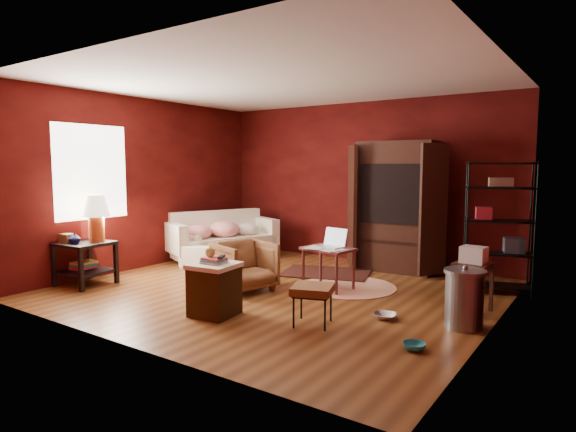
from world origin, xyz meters
The scene contains 18 objects.
room centered at (-0.04, -0.01, 1.40)m, with size 5.54×5.04×2.84m.
sofa centered at (-2.11, 1.10, 0.36)m, with size 1.87×0.55×0.73m, color white.
armchair centered at (-0.39, -0.28, 0.37)m, with size 0.71×0.67×0.73m, color black.
pet_bowl_steel centered at (1.70, -0.37, 0.13)m, with size 0.25×0.06×0.25m, color silver.
pet_bowl_turquoise centered at (2.28, -1.07, 0.11)m, with size 0.21×0.07×0.21m, color teal.
vase centered at (-2.41, -1.51, 0.69)m, with size 0.15×0.16×0.15m, color #0B0D3A.
mug centered at (-0.02, -1.33, 0.72)m, with size 0.12×0.09×0.12m, color #D5CC68.
side_table centered at (-2.38, -1.28, 0.77)m, with size 0.70×0.70×1.29m.
sofa_cushions centered at (-2.09, 1.13, 0.39)m, with size 1.43×2.05×0.80m.
hamper centered at (0.04, -1.34, 0.31)m, with size 0.54×0.54×0.69m.
footstool centered at (1.13, -0.99, 0.37)m, with size 0.53×0.53×0.43m.
rug_round centered at (0.71, 0.66, 0.01)m, with size 1.39×1.39×0.01m.
rug_oriental centered at (0.04, 1.21, 0.02)m, with size 1.54×1.25×0.01m.
laptop_desk centered at (0.52, 0.43, 0.51)m, with size 0.74×0.60×0.83m.
tv_armoire centered at (0.83, 2.08, 1.08)m, with size 1.64×0.91×2.08m.
wire_shelving centered at (2.49, 1.53, 0.96)m, with size 0.92×0.61×1.74m.
small_stand centered at (2.42, 0.46, 0.57)m, with size 0.42×0.42×0.77m.
trash_can centered at (2.49, -0.18, 0.31)m, with size 0.48×0.48×0.67m.
Camera 1 is at (3.75, -5.26, 1.70)m, focal length 30.00 mm.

